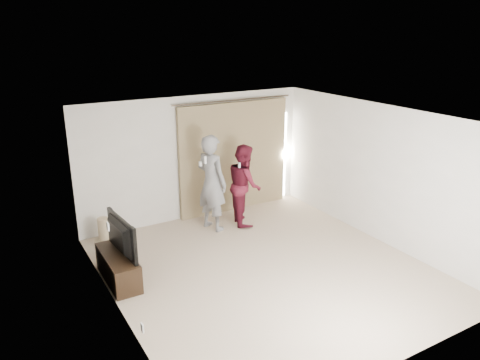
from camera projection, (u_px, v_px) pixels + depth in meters
name	position (u px, v px, depth m)	size (l,w,h in m)	color
floor	(266.00, 269.00, 7.94)	(5.50, 5.50, 0.00)	beige
wall_back	(195.00, 158.00, 9.78)	(5.00, 0.04, 2.60)	beige
wall_left	(114.00, 230.00, 6.33)	(0.04, 5.50, 2.60)	beige
ceiling	(270.00, 118.00, 7.12)	(5.00, 5.50, 0.01)	silver
curtain	(235.00, 157.00, 10.19)	(2.80, 0.11, 2.46)	#8C7A56
tv_console	(118.00, 268.00, 7.53)	(0.42, 1.20, 0.46)	black
tv	(115.00, 237.00, 7.36)	(1.08, 0.14, 0.62)	black
scratching_post	(104.00, 233.00, 8.83)	(0.38, 0.38, 0.51)	tan
person_man	(212.00, 183.00, 9.24)	(0.67, 0.82, 1.95)	slate
person_woman	(244.00, 184.00, 9.57)	(0.85, 0.97, 1.68)	#5B1425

